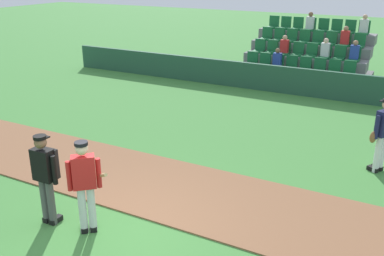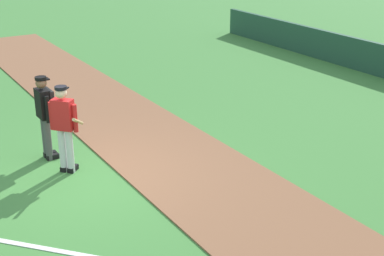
# 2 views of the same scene
# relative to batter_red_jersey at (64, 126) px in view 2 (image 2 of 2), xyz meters

# --- Properties ---
(ground_plane) EXTENTS (80.00, 80.00, 0.00)m
(ground_plane) POSITION_rel_batter_red_jersey_xyz_m (0.51, 0.24, -0.97)
(ground_plane) COLOR #42843A
(infield_dirt_path) EXTENTS (28.00, 2.60, 0.03)m
(infield_dirt_path) POSITION_rel_batter_red_jersey_xyz_m (0.51, 2.10, -0.95)
(infield_dirt_path) COLOR brown
(infield_dirt_path) RESTS_ON ground
(batter_red_jersey) EXTENTS (0.72, 0.69, 1.76)m
(batter_red_jersey) POSITION_rel_batter_red_jersey_xyz_m (0.00, 0.00, 0.00)
(batter_red_jersey) COLOR silver
(batter_red_jersey) RESTS_ON ground
(umpire_home_plate) EXTENTS (0.59, 0.31, 1.76)m
(umpire_home_plate) POSITION_rel_batter_red_jersey_xyz_m (-0.84, -0.11, 0.03)
(umpire_home_plate) COLOR #4C4C4C
(umpire_home_plate) RESTS_ON ground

